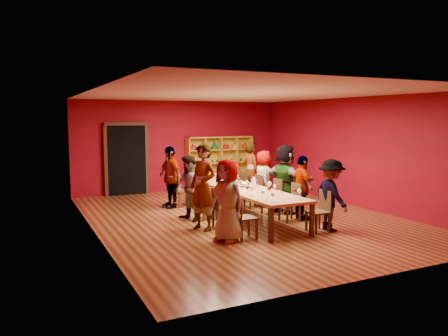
{
  "coord_description": "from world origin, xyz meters",
  "views": [
    {
      "loc": [
        -4.92,
        -9.32,
        2.42
      ],
      "look_at": [
        -0.12,
        0.74,
        1.15
      ],
      "focal_mm": 35.0,
      "sensor_mm": 36.0,
      "label": 1
    }
  ],
  "objects_px": {
    "chair_person_left_4": "(180,189)",
    "chair_person_right_3": "(255,189)",
    "person_left_0": "(227,200)",
    "chair_person_right_4": "(241,185)",
    "shelving_unit": "(219,160)",
    "person_left_2": "(189,188)",
    "chair_person_right_2": "(274,195)",
    "person_right_4": "(251,172)",
    "person_right_1": "(302,188)",
    "person_right_3": "(264,179)",
    "wine_bottle": "(213,174)",
    "chair_person_left_1": "(220,206)",
    "person_left_4": "(170,177)",
    "tasting_table": "(242,189)",
    "person_right_2": "(285,179)",
    "person_right_0": "(331,195)",
    "chair_person_right_1": "(292,200)",
    "person_left_1": "(203,187)",
    "spittoon_bowl": "(244,184)",
    "chair_person_right_0": "(321,209)",
    "chair_person_left_2": "(204,199)",
    "chair_person_left_0": "(242,215)"
  },
  "relations": [
    {
      "from": "chair_person_right_4",
      "to": "chair_person_right_3",
      "type": "bearing_deg",
      "value": -90.0
    },
    {
      "from": "person_left_1",
      "to": "person_left_2",
      "type": "bearing_deg",
      "value": 155.28
    },
    {
      "from": "person_right_0",
      "to": "chair_person_left_4",
      "type": "bearing_deg",
      "value": 33.6
    },
    {
      "from": "chair_person_right_0",
      "to": "person_right_4",
      "type": "bearing_deg",
      "value": 84.76
    },
    {
      "from": "chair_person_left_2",
      "to": "person_right_0",
      "type": "height_order",
      "value": "person_right_0"
    },
    {
      "from": "chair_person_left_1",
      "to": "person_right_3",
      "type": "distance_m",
      "value": 2.64
    },
    {
      "from": "chair_person_right_3",
      "to": "chair_person_right_4",
      "type": "height_order",
      "value": "same"
    },
    {
      "from": "chair_person_right_1",
      "to": "person_right_4",
      "type": "xyz_separation_m",
      "value": [
        0.34,
        2.64,
        0.37
      ]
    },
    {
      "from": "tasting_table",
      "to": "person_right_2",
      "type": "bearing_deg",
      "value": -1.5
    },
    {
      "from": "chair_person_right_0",
      "to": "chair_person_right_4",
      "type": "relative_size",
      "value": 1.0
    },
    {
      "from": "person_left_0",
      "to": "chair_person_right_4",
      "type": "xyz_separation_m",
      "value": [
        2.14,
        3.53,
        -0.33
      ]
    },
    {
      "from": "shelving_unit",
      "to": "chair_person_right_2",
      "type": "distance_m",
      "value": 4.4
    },
    {
      "from": "person_right_3",
      "to": "chair_person_right_4",
      "type": "xyz_separation_m",
      "value": [
        -0.25,
        0.88,
        -0.28
      ]
    },
    {
      "from": "chair_person_right_1",
      "to": "chair_person_left_4",
      "type": "bearing_deg",
      "value": 123.73
    },
    {
      "from": "shelving_unit",
      "to": "chair_person_right_3",
      "type": "distance_m",
      "value": 3.47
    },
    {
      "from": "chair_person_left_1",
      "to": "person_left_0",
      "type": "bearing_deg",
      "value": -107.27
    },
    {
      "from": "person_left_1",
      "to": "chair_person_right_4",
      "type": "xyz_separation_m",
      "value": [
        2.23,
        2.5,
        -0.45
      ]
    },
    {
      "from": "shelving_unit",
      "to": "person_left_2",
      "type": "height_order",
      "value": "shelving_unit"
    },
    {
      "from": "person_left_2",
      "to": "chair_person_right_1",
      "type": "bearing_deg",
      "value": 49.45
    },
    {
      "from": "chair_person_left_2",
      "to": "chair_person_right_2",
      "type": "distance_m",
      "value": 1.83
    },
    {
      "from": "person_left_4",
      "to": "person_right_3",
      "type": "bearing_deg",
      "value": 54.57
    },
    {
      "from": "person_right_1",
      "to": "chair_person_left_2",
      "type": "bearing_deg",
      "value": 70.06
    },
    {
      "from": "chair_person_left_4",
      "to": "chair_person_left_1",
      "type": "bearing_deg",
      "value": -90.0
    },
    {
      "from": "person_left_1",
      "to": "chair_person_right_0",
      "type": "bearing_deg",
      "value": 38.1
    },
    {
      "from": "tasting_table",
      "to": "person_left_1",
      "type": "height_order",
      "value": "person_left_1"
    },
    {
      "from": "chair_person_left_1",
      "to": "person_left_1",
      "type": "distance_m",
      "value": 0.6
    },
    {
      "from": "chair_person_left_4",
      "to": "chair_person_right_3",
      "type": "bearing_deg",
      "value": -27.81
    },
    {
      "from": "chair_person_left_1",
      "to": "chair_person_right_4",
      "type": "xyz_separation_m",
      "value": [
        1.82,
        2.5,
        0.0
      ]
    },
    {
      "from": "person_left_2",
      "to": "person_left_4",
      "type": "distance_m",
      "value": 1.69
    },
    {
      "from": "person_right_2",
      "to": "spittoon_bowl",
      "type": "relative_size",
      "value": 6.51
    },
    {
      "from": "person_right_0",
      "to": "wine_bottle",
      "type": "height_order",
      "value": "person_right_0"
    },
    {
      "from": "person_left_0",
      "to": "person_left_2",
      "type": "bearing_deg",
      "value": 158.97
    },
    {
      "from": "chair_person_left_4",
      "to": "wine_bottle",
      "type": "bearing_deg",
      "value": 1.55
    },
    {
      "from": "chair_person_left_4",
      "to": "chair_person_right_1",
      "type": "relative_size",
      "value": 1.0
    },
    {
      "from": "chair_person_left_1",
      "to": "person_right_1",
      "type": "distance_m",
      "value": 2.11
    },
    {
      "from": "tasting_table",
      "to": "person_left_4",
      "type": "xyz_separation_m",
      "value": [
        -1.2,
        1.88,
        0.14
      ]
    },
    {
      "from": "chair_person_left_1",
      "to": "person_right_4",
      "type": "xyz_separation_m",
      "value": [
        2.16,
        2.5,
        0.37
      ]
    },
    {
      "from": "chair_person_right_1",
      "to": "person_right_1",
      "type": "xyz_separation_m",
      "value": [
        0.27,
        0.0,
        0.28
      ]
    },
    {
      "from": "shelving_unit",
      "to": "person_left_2",
      "type": "distance_m",
      "value": 4.93
    },
    {
      "from": "person_left_4",
      "to": "person_right_1",
      "type": "relative_size",
      "value": 1.09
    },
    {
      "from": "chair_person_left_2",
      "to": "chair_person_right_3",
      "type": "relative_size",
      "value": 1.0
    },
    {
      "from": "chair_person_left_2",
      "to": "chair_person_right_4",
      "type": "distance_m",
      "value": 2.43
    },
    {
      "from": "chair_person_right_3",
      "to": "person_right_3",
      "type": "bearing_deg",
      "value": 0.0
    },
    {
      "from": "person_right_4",
      "to": "person_right_1",
      "type": "bearing_deg",
      "value": 169.44
    },
    {
      "from": "chair_person_left_4",
      "to": "chair_person_right_4",
      "type": "relative_size",
      "value": 1.0
    },
    {
      "from": "tasting_table",
      "to": "person_right_0",
      "type": "relative_size",
      "value": 2.9
    },
    {
      "from": "chair_person_right_2",
      "to": "wine_bottle",
      "type": "bearing_deg",
      "value": 113.26
    },
    {
      "from": "person_left_4",
      "to": "chair_person_right_4",
      "type": "distance_m",
      "value": 2.14
    },
    {
      "from": "chair_person_left_0",
      "to": "person_left_4",
      "type": "relative_size",
      "value": 0.53
    },
    {
      "from": "person_left_2",
      "to": "chair_person_right_4",
      "type": "xyz_separation_m",
      "value": [
        2.2,
        1.61,
        -0.29
      ]
    }
  ]
}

